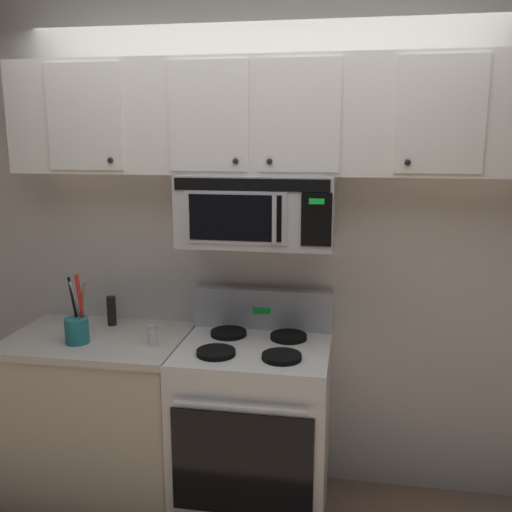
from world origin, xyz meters
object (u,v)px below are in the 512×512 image
at_px(stove_range, 254,425).
at_px(pepper_mill, 112,311).
at_px(over_range_microwave, 258,210).
at_px(salt_shaker, 152,335).
at_px(utensil_crock_teal, 77,327).

relative_size(stove_range, pepper_mill, 6.82).
bearing_deg(stove_range, over_range_microwave, 90.14).
height_order(salt_shaker, pepper_mill, pepper_mill).
relative_size(over_range_microwave, utensil_crock_teal, 2.10).
bearing_deg(salt_shaker, over_range_microwave, 20.75).
bearing_deg(stove_range, salt_shaker, -171.57).
relative_size(salt_shaker, pepper_mill, 0.65).
bearing_deg(pepper_mill, salt_shaker, -38.38).
distance_m(stove_range, pepper_mill, 1.00).
xyz_separation_m(over_range_microwave, salt_shaker, (-0.50, -0.19, -0.62)).
height_order(over_range_microwave, salt_shaker, over_range_microwave).
relative_size(stove_range, over_range_microwave, 1.47).
distance_m(salt_shaker, pepper_mill, 0.43).
xyz_separation_m(salt_shaker, pepper_mill, (-0.33, 0.26, 0.03)).
bearing_deg(stove_range, pepper_mill, 167.29).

